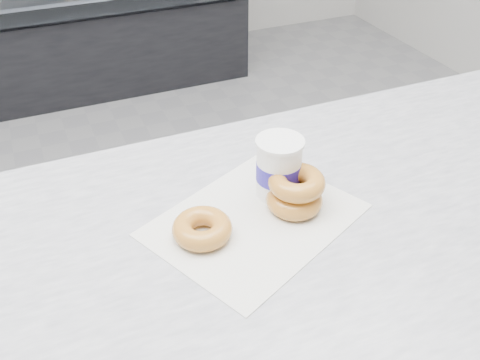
# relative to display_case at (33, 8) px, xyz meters

# --- Properties ---
(ground) EXTENTS (5.00, 5.00, 0.00)m
(ground) POSITION_rel_display_case_xyz_m (0.00, -2.12, -0.49)
(ground) COLOR gray
(ground) RESTS_ON ground
(display_case) EXTENTS (2.40, 0.74, 1.25)m
(display_case) POSITION_rel_display_case_xyz_m (0.00, 0.00, 0.00)
(display_case) COLOR black
(display_case) RESTS_ON ground
(wax_paper) EXTENTS (0.42, 0.38, 0.00)m
(wax_paper) POSITION_rel_display_case_xyz_m (0.19, -2.67, 0.41)
(wax_paper) COLOR silver
(wax_paper) RESTS_ON counter
(donut_single) EXTENTS (0.11, 0.11, 0.03)m
(donut_single) POSITION_rel_display_case_xyz_m (0.09, -2.67, 0.43)
(donut_single) COLOR #D38B3A
(donut_single) RESTS_ON wax_paper
(donut_stack) EXTENTS (0.14, 0.14, 0.07)m
(donut_stack) POSITION_rel_display_case_xyz_m (0.27, -2.66, 0.45)
(donut_stack) COLOR #D38B3A
(donut_stack) RESTS_ON wax_paper
(coffee_cup) EXTENTS (0.09, 0.09, 0.11)m
(coffee_cup) POSITION_rel_display_case_xyz_m (0.26, -2.61, 0.47)
(coffee_cup) COLOR white
(coffee_cup) RESTS_ON counter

